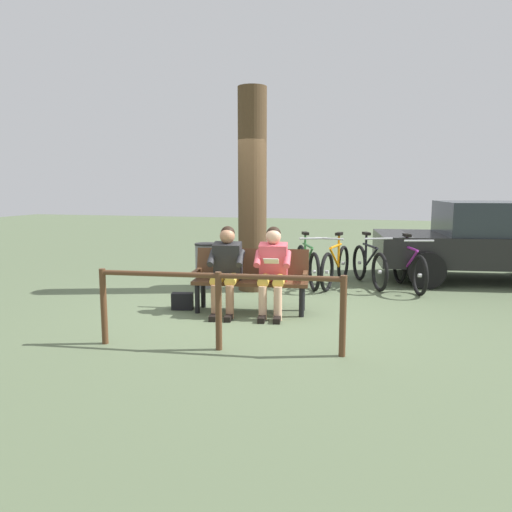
{
  "coord_description": "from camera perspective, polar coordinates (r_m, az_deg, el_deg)",
  "views": [
    {
      "loc": [
        -1.68,
        6.44,
        1.74
      ],
      "look_at": [
        0.09,
        -0.21,
        0.75
      ],
      "focal_mm": 33.85,
      "sensor_mm": 36.0,
      "label": 1
    }
  ],
  "objects": [
    {
      "name": "ground_plane",
      "position": [
        6.88,
        0.3,
        -6.46
      ],
      "size": [
        40.0,
        40.0,
        0.0
      ],
      "primitive_type": "plane",
      "color": "#566647"
    },
    {
      "name": "parked_car",
      "position": [
        9.99,
        26.65,
        1.76
      ],
      "size": [
        4.39,
        2.42,
        1.47
      ],
      "rotation": [
        0.0,
        0.0,
        0.12
      ],
      "color": "black",
      "rests_on": "ground"
    },
    {
      "name": "person_companion",
      "position": [
        6.65,
        -3.51,
        -1.13
      ],
      "size": [
        0.52,
        0.8,
        1.2
      ],
      "rotation": [
        0.0,
        0.0,
        0.13
      ],
      "color": "#262628",
      "rests_on": "ground"
    },
    {
      "name": "handbag",
      "position": [
        7.0,
        -8.69,
        -5.3
      ],
      "size": [
        0.32,
        0.2,
        0.24
      ],
      "primitive_type": "cube",
      "rotation": [
        0.0,
        0.0,
        0.23
      ],
      "color": "black",
      "rests_on": "ground"
    },
    {
      "name": "person_reading",
      "position": [
        6.56,
        1.98,
        -1.25
      ],
      "size": [
        0.52,
        0.8,
        1.2
      ],
      "rotation": [
        0.0,
        0.0,
        0.13
      ],
      "color": "#D84C59",
      "rests_on": "ground"
    },
    {
      "name": "bicycle_orange",
      "position": [
        8.62,
        9.38,
        -1.14
      ],
      "size": [
        0.49,
        1.66,
        0.94
      ],
      "rotation": [
        0.0,
        0.0,
        1.39
      ],
      "color": "black",
      "rests_on": "ground"
    },
    {
      "name": "railing_fence",
      "position": [
        5.15,
        -4.46,
        -4.88
      ],
      "size": [
        2.67,
        0.34,
        0.85
      ],
      "rotation": [
        0.0,
        0.0,
        0.1
      ],
      "color": "#51331E",
      "rests_on": "ground"
    },
    {
      "name": "bench",
      "position": [
        6.79,
        -0.56,
        -2.29
      ],
      "size": [
        1.65,
        0.68,
        0.87
      ],
      "rotation": [
        0.0,
        0.0,
        0.13
      ],
      "color": "#51331E",
      "rests_on": "ground"
    },
    {
      "name": "bicycle_black",
      "position": [
        8.63,
        6.07,
        -1.08
      ],
      "size": [
        0.73,
        1.58,
        0.94
      ],
      "rotation": [
        0.0,
        0.0,
        1.96
      ],
      "color": "black",
      "rests_on": "ground"
    },
    {
      "name": "bicycle_blue",
      "position": [
        8.64,
        17.64,
        -1.4
      ],
      "size": [
        0.61,
        1.63,
        0.94
      ],
      "rotation": [
        0.0,
        0.0,
        1.85
      ],
      "color": "black",
      "rests_on": "ground"
    },
    {
      "name": "bicycle_green",
      "position": [
        8.77,
        13.21,
        -1.09
      ],
      "size": [
        0.72,
        1.58,
        0.94
      ],
      "rotation": [
        0.0,
        0.0,
        1.95
      ],
      "color": "black",
      "rests_on": "ground"
    },
    {
      "name": "tree_trunk",
      "position": [
        8.08,
        -0.44,
        7.69
      ],
      "size": [
        0.48,
        0.48,
        3.34
      ],
      "primitive_type": "cylinder",
      "color": "#4C3823",
      "rests_on": "ground"
    },
    {
      "name": "litter_bin",
      "position": [
        8.46,
        -5.89,
        -1.07
      ],
      "size": [
        0.4,
        0.4,
        0.77
      ],
      "color": "slate",
      "rests_on": "ground"
    }
  ]
}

